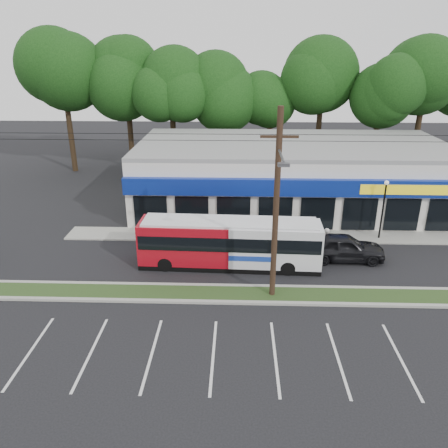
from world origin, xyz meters
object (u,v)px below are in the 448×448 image
utility_pole (273,202)px  metrobus (230,242)px  pedestrian_b (308,229)px  lamp_post (384,203)px  car_dark (344,247)px  pedestrian_a (326,242)px

utility_pole → metrobus: (-2.19, 3.57, -3.86)m
utility_pole → pedestrian_b: size_ratio=31.19×
lamp_post → pedestrian_b: size_ratio=2.65×
metrobus → car_dark: (7.11, 1.00, -0.70)m
lamp_post → pedestrian_a: bearing=-146.8°
lamp_post → utility_pole: bearing=-136.1°
lamp_post → car_dark: (-3.24, -3.30, -1.82)m
car_dark → utility_pole: bearing=133.3°
pedestrian_b → pedestrian_a: bearing=126.6°
lamp_post → car_dark: lamp_post is taller
metrobus → pedestrian_a: bearing=15.9°
utility_pole → pedestrian_a: utility_pole is taller
utility_pole → lamp_post: size_ratio=11.76×
pedestrian_a → pedestrian_b: (-0.71, 2.50, -0.16)m
utility_pole → pedestrian_a: size_ratio=25.94×
car_dark → pedestrian_a: 1.16m
pedestrian_a → pedestrian_b: 2.60m
car_dark → pedestrian_a: size_ratio=2.60×
metrobus → pedestrian_a: metrobus is taller
metrobus → pedestrian_b: (5.36, 4.00, -0.75)m
pedestrian_a → lamp_post: bearing=-147.3°
car_dark → metrobus: bearing=98.4°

